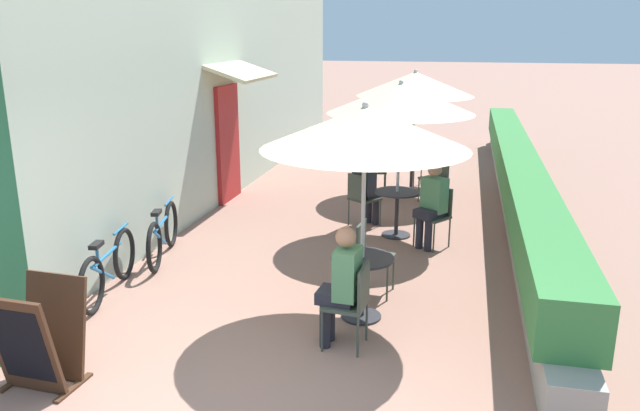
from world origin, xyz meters
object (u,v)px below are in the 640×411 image
(cafe_chair_near_left, at_px, (370,252))
(cafe_chair_far_right, at_px, (437,175))
(cafe_chair_mid_left, at_px, (436,212))
(cafe_chair_mid_right, at_px, (361,196))
(patio_umbrella_near, at_px, (365,128))
(bicycle_second, at_px, (163,234))
(seated_patron_mid_left, at_px, (432,202))
(cafe_chair_far_left, at_px, (376,169))
(cafe_chair_near_right, at_px, (353,299))
(seated_patron_near_right, at_px, (342,282))
(patio_table_near, at_px, (362,277))
(menu_board, at_px, (40,336))
(patio_table_mid, at_px, (397,206))
(patio_umbrella_mid, at_px, (401,98))
(coffee_cup_far, at_px, (408,156))
(cafe_chair_far_back, at_px, (423,162))
(patio_umbrella_far, at_px, (415,84))
(bicycle_leaning, at_px, (109,268))
(seated_patron_mid_right, at_px, (367,184))
(patio_table_far, at_px, (412,170))

(cafe_chair_near_left, relative_size, cafe_chair_far_right, 1.00)
(cafe_chair_mid_left, bearing_deg, cafe_chair_mid_right, 6.41)
(patio_umbrella_near, xyz_separation_m, bicycle_second, (-2.96, 1.21, -1.74))
(seated_patron_mid_left, bearing_deg, cafe_chair_far_right, -53.88)
(patio_umbrella_near, height_order, cafe_chair_mid_right, patio_umbrella_near)
(cafe_chair_mid_right, height_order, cafe_chair_far_left, same)
(cafe_chair_near_right, relative_size, seated_patron_near_right, 0.70)
(cafe_chair_far_left, bearing_deg, seated_patron_mid_left, -76.59)
(patio_table_near, height_order, seated_patron_mid_left, seated_patron_mid_left)
(patio_table_near, bearing_deg, menu_board, -142.03)
(patio_umbrella_near, height_order, cafe_chair_mid_left, patio_umbrella_near)
(patio_table_mid, bearing_deg, patio_umbrella_mid, 82.87)
(coffee_cup_far, relative_size, bicycle_second, 0.05)
(patio_umbrella_near, height_order, cafe_chair_far_back, patio_umbrella_near)
(patio_table_mid, height_order, coffee_cup_far, coffee_cup_far)
(cafe_chair_far_right, bearing_deg, seated_patron_mid_left, 141.15)
(patio_umbrella_far, xyz_separation_m, cafe_chair_far_left, (-0.66, -0.19, -1.58))
(cafe_chair_mid_right, relative_size, patio_umbrella_far, 0.37)
(cafe_chair_far_left, relative_size, cafe_chair_far_right, 1.00)
(patio_umbrella_near, distance_m, cafe_chair_far_left, 5.54)
(cafe_chair_mid_left, distance_m, bicycle_second, 3.88)
(bicycle_second, bearing_deg, coffee_cup_far, 41.23)
(cafe_chair_near_right, distance_m, bicycle_leaning, 3.10)
(seated_patron_near_right, bearing_deg, cafe_chair_far_left, 9.69)
(patio_umbrella_near, distance_m, bicycle_leaning, 3.49)
(patio_table_mid, distance_m, cafe_chair_mid_left, 0.69)
(bicycle_second, bearing_deg, cafe_chair_mid_right, 26.02)
(seated_patron_mid_right, bearing_deg, cafe_chair_near_left, -45.02)
(patio_table_near, relative_size, patio_umbrella_mid, 0.30)
(patio_table_near, height_order, cafe_chair_near_left, cafe_chair_near_left)
(cafe_chair_mid_right, distance_m, cafe_chair_far_right, 2.06)
(cafe_chair_far_left, bearing_deg, cafe_chair_far_back, 36.41)
(seated_patron_mid_right, height_order, cafe_chair_far_back, seated_patron_mid_right)
(patio_umbrella_near, xyz_separation_m, cafe_chair_mid_right, (-0.54, 3.24, -1.58))
(seated_patron_near_right, xyz_separation_m, seated_patron_mid_left, (0.68, 3.17, 0.00))
(seated_patron_near_right, bearing_deg, cafe_chair_near_left, 1.73)
(patio_umbrella_near, height_order, seated_patron_near_right, patio_umbrella_near)
(cafe_chair_mid_right, bearing_deg, patio_umbrella_far, 110.06)
(cafe_chair_mid_left, relative_size, menu_board, 0.92)
(cafe_chair_near_left, height_order, cafe_chair_far_left, same)
(cafe_chair_mid_right, distance_m, cafe_chair_far_back, 2.99)
(cafe_chair_near_right, xyz_separation_m, patio_umbrella_far, (0.04, 6.15, 1.58))
(patio_umbrella_mid, xyz_separation_m, menu_board, (-2.58, -4.88, -1.62))
(patio_table_mid, bearing_deg, bicycle_leaning, -135.76)
(cafe_chair_near_right, xyz_separation_m, cafe_chair_far_left, (-0.62, 5.96, 0.00))
(cafe_chair_far_left, distance_m, bicycle_leaning, 5.87)
(patio_table_near, distance_m, seated_patron_mid_right, 3.37)
(cafe_chair_mid_left, bearing_deg, cafe_chair_far_left, -29.79)
(patio_table_far, bearing_deg, cafe_chair_far_right, -43.75)
(patio_umbrella_near, distance_m, patio_table_far, 5.70)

